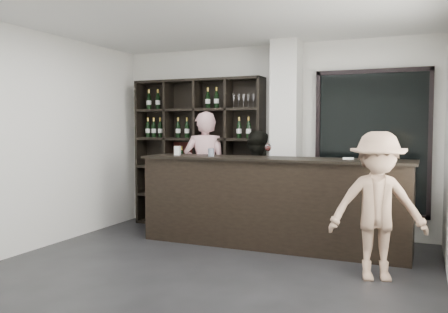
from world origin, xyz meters
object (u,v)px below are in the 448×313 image
at_px(taster_pink, 205,171).
at_px(taster_black, 255,183).
at_px(tasting_counter, 271,202).
at_px(customer, 378,206).
at_px(wine_shelf, 198,153).

relative_size(taster_pink, taster_black, 1.19).
height_order(tasting_counter, taster_pink, taster_pink).
xyz_separation_m(tasting_counter, taster_black, (-0.45, 0.61, 0.18)).
bearing_deg(customer, tasting_counter, 131.76).
xyz_separation_m(tasting_counter, taster_pink, (-1.30, 0.65, 0.33)).
relative_size(tasting_counter, customer, 2.33).
bearing_deg(customer, wine_shelf, 133.56).
bearing_deg(taster_pink, wine_shelf, -57.53).
xyz_separation_m(wine_shelf, customer, (2.95, -1.73, -0.41)).
bearing_deg(taster_pink, customer, 131.98).
xyz_separation_m(tasting_counter, customer, (1.45, -0.91, 0.18)).
distance_m(wine_shelf, taster_black, 1.15).
height_order(tasting_counter, customer, customer).
relative_size(wine_shelf, taster_black, 1.52).
distance_m(tasting_counter, taster_black, 0.78).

